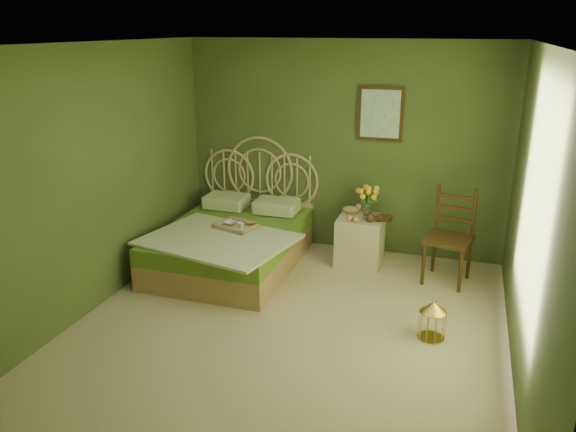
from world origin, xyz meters
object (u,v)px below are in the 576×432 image
(chair, at_px, (450,230))
(birdcage, at_px, (432,321))
(nightstand, at_px, (361,235))
(bed, at_px, (233,240))

(chair, distance_m, birdcage, 1.44)
(nightstand, bearing_deg, chair, -8.29)
(nightstand, xyz_separation_m, birdcage, (0.96, -1.53, -0.18))
(bed, relative_size, birdcage, 6.01)
(nightstand, xyz_separation_m, chair, (1.02, -0.15, 0.23))
(birdcage, bearing_deg, bed, 157.23)
(bed, height_order, chair, bed)
(bed, xyz_separation_m, chair, (2.47, 0.37, 0.29))
(bed, xyz_separation_m, birdcage, (2.41, -1.01, -0.12))
(bed, bearing_deg, nightstand, 19.54)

